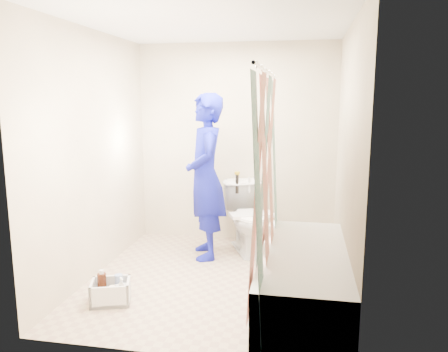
% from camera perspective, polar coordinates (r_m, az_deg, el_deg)
% --- Properties ---
extents(floor, '(2.60, 2.60, 0.00)m').
position_cam_1_polar(floor, '(4.38, -1.23, -13.37)').
color(floor, tan).
rests_on(floor, ground).
extents(ceiling, '(2.40, 2.60, 0.02)m').
position_cam_1_polar(ceiling, '(4.07, -1.37, 19.34)').
color(ceiling, silver).
rests_on(ceiling, wall_back).
extents(wall_back, '(2.40, 0.02, 2.40)m').
position_cam_1_polar(wall_back, '(5.33, 1.58, 4.22)').
color(wall_back, beige).
rests_on(wall_back, ground).
extents(wall_front, '(2.40, 0.02, 2.40)m').
position_cam_1_polar(wall_front, '(2.81, -6.73, -1.16)').
color(wall_front, beige).
rests_on(wall_front, ground).
extents(wall_left, '(0.02, 2.60, 2.40)m').
position_cam_1_polar(wall_left, '(4.46, -16.59, 2.65)').
color(wall_left, beige).
rests_on(wall_left, ground).
extents(wall_right, '(0.02, 2.60, 2.40)m').
position_cam_1_polar(wall_right, '(3.99, 15.83, 1.85)').
color(wall_right, beige).
rests_on(wall_right, ground).
extents(bathtub, '(0.70, 1.75, 0.50)m').
position_cam_1_polar(bathtub, '(3.81, 10.34, -12.91)').
color(bathtub, white).
rests_on(bathtub, ground).
extents(curtain_rod, '(0.02, 1.90, 0.02)m').
position_cam_1_polar(curtain_rod, '(3.53, 5.71, 13.37)').
color(curtain_rod, silver).
rests_on(curtain_rod, wall_back).
extents(shower_curtain, '(0.06, 1.75, 1.80)m').
position_cam_1_polar(shower_curtain, '(3.60, 5.45, -1.59)').
color(shower_curtain, silver).
rests_on(shower_curtain, curtain_rod).
extents(toilet, '(0.71, 0.89, 0.79)m').
position_cam_1_polar(toilet, '(5.04, 3.23, -5.47)').
color(toilet, white).
rests_on(toilet, ground).
extents(tank_lid, '(0.53, 0.39, 0.04)m').
position_cam_1_polar(tank_lid, '(4.90, 3.65, -5.08)').
color(tank_lid, white).
rests_on(tank_lid, toilet).
extents(tank_internals, '(0.18, 0.10, 0.26)m').
position_cam_1_polar(tank_internals, '(5.13, 2.14, -0.76)').
color(tank_internals, black).
rests_on(tank_internals, toilet).
extents(plumber, '(0.63, 0.76, 1.80)m').
position_cam_1_polar(plumber, '(4.76, -2.41, -0.11)').
color(plumber, '#1110A0').
rests_on(plumber, ground).
extents(cleaning_caddy, '(0.39, 0.35, 0.25)m').
position_cam_1_polar(cleaning_caddy, '(4.02, -14.43, -14.52)').
color(cleaning_caddy, silver).
rests_on(cleaning_caddy, ground).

